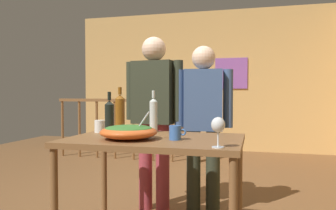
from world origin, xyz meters
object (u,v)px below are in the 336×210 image
flat_screen_tv (155,115)px  serving_table (155,149)px  stair_railing (144,123)px  wine_bottle_clear (153,114)px  wine_bottle_dark (109,117)px  wine_glass (218,126)px  mug_white (100,126)px  tv_console (156,139)px  person_standing_left (154,108)px  framed_picture (231,73)px  salad_bowl (129,131)px  person_standing_right (203,117)px  mug_blue (175,133)px  wine_bottle_amber (120,112)px

flat_screen_tv → serving_table: (1.21, -3.96, 0.02)m
stair_railing → wine_bottle_clear: wine_bottle_clear is taller
stair_railing → wine_bottle_dark: size_ratio=7.44×
wine_glass → wine_bottle_clear: wine_bottle_clear is taller
flat_screen_tv → mug_white: (0.69, -3.77, 0.15)m
tv_console → wine_bottle_dark: (0.83, -3.94, 0.73)m
wine_glass → wine_bottle_clear: size_ratio=0.52×
serving_table → person_standing_left: size_ratio=0.75×
serving_table → mug_white: bearing=160.0°
framed_picture → mug_white: (-0.77, -4.09, -0.66)m
salad_bowl → wine_bottle_clear: bearing=85.5°
stair_railing → person_standing_right: size_ratio=1.58×
framed_picture → person_standing_left: 3.60m
tv_console → wine_bottle_clear: bearing=-73.3°
mug_blue → wine_bottle_clear: bearing=124.5°
flat_screen_tv → mug_blue: mug_blue is taller
person_standing_right → framed_picture: bearing=-96.1°
stair_railing → flat_screen_tv: size_ratio=3.90×
tv_console → salad_bowl: 4.29m
flat_screen_tv → salad_bowl: 4.21m
wine_glass → wine_bottle_amber: wine_bottle_amber is taller
wine_bottle_amber → salad_bowl: bearing=-59.6°
tv_console → mug_white: bearing=-79.8°
stair_railing → person_standing_left: 2.42m
serving_table → wine_bottle_dark: 0.44m
serving_table → wine_bottle_amber: size_ratio=3.35×
framed_picture → salad_bowl: size_ratio=1.54×
framed_picture → mug_white: bearing=-100.7°
salad_bowl → flat_screen_tv: bearing=104.6°
person_standing_right → wine_bottle_clear: bearing=42.4°
framed_picture → mug_blue: size_ratio=5.21×
mug_white → person_standing_right: person_standing_right is taller
framed_picture → mug_blue: 4.41m
tv_console → person_standing_right: person_standing_right is taller
wine_bottle_amber → serving_table: bearing=-36.4°
salad_bowl → mug_blue: salad_bowl is taller
flat_screen_tv → wine_bottle_clear: (1.10, -3.61, 0.25)m
tv_console → wine_bottle_dark: wine_bottle_dark is taller
salad_bowl → mug_white: salad_bowl is taller
stair_railing → wine_bottle_dark: wine_bottle_dark is taller
wine_glass → wine_bottle_amber: size_ratio=0.49×
tv_console → person_standing_left: size_ratio=0.54×
salad_bowl → wine_bottle_dark: 0.30m
wine_bottle_amber → person_standing_right: (0.63, 0.46, -0.06)m
stair_railing → serving_table: (1.10, -2.98, 0.09)m
mug_white → person_standing_left: 0.64m
stair_railing → wine_bottle_amber: wine_bottle_amber is taller
wine_glass → person_standing_left: person_standing_left is taller
wine_bottle_amber → flat_screen_tv: bearing=102.6°
flat_screen_tv → mug_white: bearing=-79.7°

